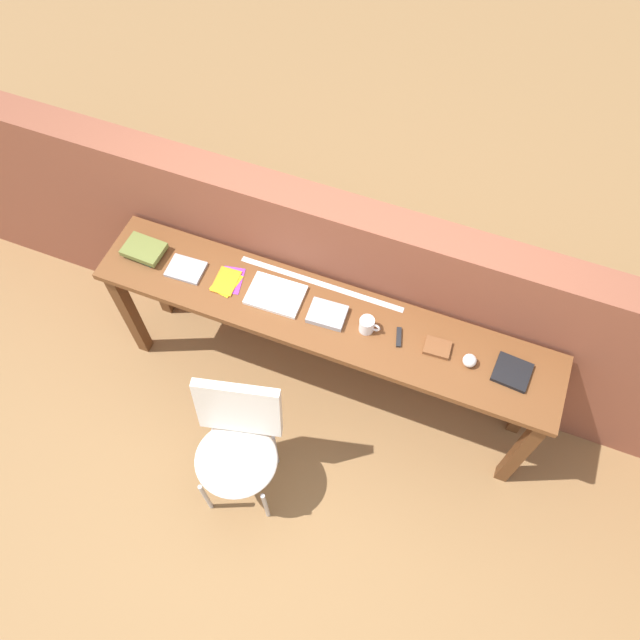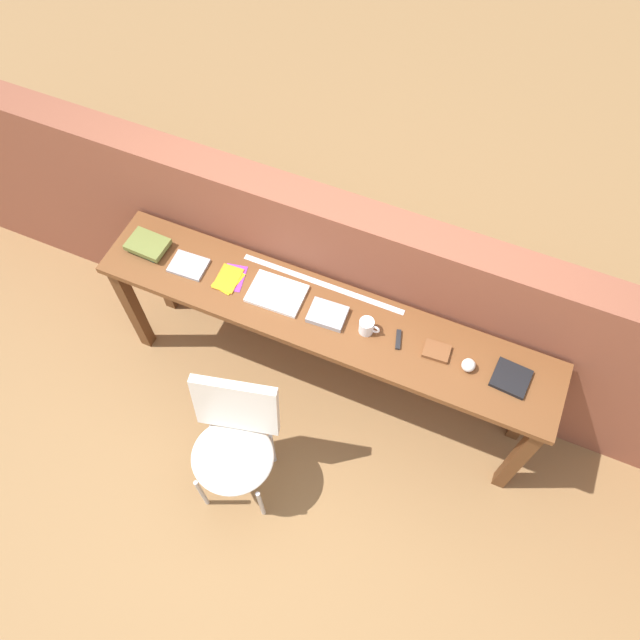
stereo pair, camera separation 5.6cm
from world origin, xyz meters
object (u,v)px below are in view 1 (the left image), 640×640
(book_open_centre, at_px, (276,295))
(leather_journal_brown, at_px, (437,348))
(chair_white_moulded, at_px, (237,442))
(book_stack_leftmost, at_px, (144,250))
(magazine_cycling, at_px, (186,269))
(sports_ball_small, at_px, (470,361))
(book_repair_rightmost, at_px, (512,372))
(pamphlet_pile_colourful, at_px, (228,281))
(mug, at_px, (367,325))
(multitool_folded, at_px, (399,337))

(book_open_centre, xyz_separation_m, leather_journal_brown, (0.88, 0.00, 0.00))
(chair_white_moulded, bearing_deg, book_stack_leftmost, 140.17)
(magazine_cycling, height_order, book_open_centre, book_open_centre)
(book_stack_leftmost, height_order, magazine_cycling, book_stack_leftmost)
(sports_ball_small, xyz_separation_m, book_repair_rightmost, (0.21, 0.03, -0.02))
(book_repair_rightmost, bearing_deg, chair_white_moulded, -144.98)
(pamphlet_pile_colourful, distance_m, book_open_centre, 0.27)
(sports_ball_small, distance_m, book_repair_rightmost, 0.21)
(pamphlet_pile_colourful, relative_size, mug, 1.87)
(chair_white_moulded, bearing_deg, multitool_folded, 48.31)
(multitool_folded, height_order, sports_ball_small, sports_ball_small)
(sports_ball_small, height_order, book_repair_rightmost, sports_ball_small)
(book_open_centre, relative_size, leather_journal_brown, 2.23)
(chair_white_moulded, relative_size, book_repair_rightmost, 5.15)
(chair_white_moulded, bearing_deg, book_open_centre, 94.90)
(book_open_centre, xyz_separation_m, mug, (0.51, -0.02, 0.03))
(sports_ball_small, bearing_deg, book_repair_rightmost, 6.96)
(chair_white_moulded, height_order, mug, mug)
(book_open_centre, bearing_deg, book_repair_rightmost, -1.53)
(magazine_cycling, xyz_separation_m, multitool_folded, (1.20, 0.02, -0.00))
(magazine_cycling, bearing_deg, mug, -2.43)
(book_stack_leftmost, relative_size, leather_journal_brown, 1.75)
(chair_white_moulded, xyz_separation_m, sports_ball_small, (0.98, 0.68, 0.39))
(magazine_cycling, relative_size, book_open_centre, 0.67)
(mug, height_order, multitool_folded, mug)
(chair_white_moulded, distance_m, leather_journal_brown, 1.14)
(leather_journal_brown, distance_m, book_repair_rightmost, 0.38)
(chair_white_moulded, height_order, multitool_folded, multitool_folded)
(multitool_folded, distance_m, sports_ball_small, 0.37)
(sports_ball_small, bearing_deg, mug, 179.78)
(book_open_centre, height_order, sports_ball_small, sports_ball_small)
(book_repair_rightmost, bearing_deg, sports_ball_small, -168.65)
(chair_white_moulded, relative_size, book_stack_leftmost, 3.92)
(leather_journal_brown, distance_m, sports_ball_small, 0.17)
(book_stack_leftmost, distance_m, mug, 1.29)
(multitool_folded, bearing_deg, pamphlet_pile_colourful, -179.89)
(magazine_cycling, relative_size, mug, 1.77)
(pamphlet_pile_colourful, distance_m, sports_ball_small, 1.32)
(book_stack_leftmost, distance_m, magazine_cycling, 0.27)
(chair_white_moulded, xyz_separation_m, mug, (0.45, 0.68, 0.40))
(magazine_cycling, relative_size, leather_journal_brown, 1.50)
(chair_white_moulded, distance_m, pamphlet_pile_colourful, 0.85)
(leather_journal_brown, bearing_deg, pamphlet_pile_colourful, 176.98)
(mug, distance_m, sports_ball_small, 0.53)
(book_stack_leftmost, relative_size, book_repair_rightmost, 1.31)
(magazine_cycling, xyz_separation_m, leather_journal_brown, (1.39, 0.03, 0.00))
(chair_white_moulded, bearing_deg, book_repair_rightmost, 30.63)
(magazine_cycling, distance_m, mug, 1.03)
(book_repair_rightmost, bearing_deg, pamphlet_pile_colourful, -175.10)
(book_open_centre, relative_size, book_repair_rightmost, 1.67)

